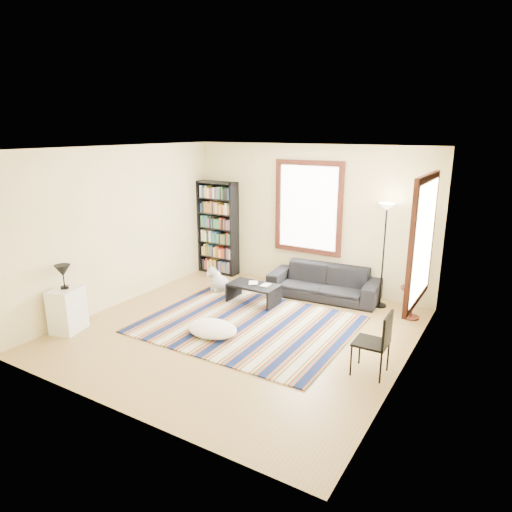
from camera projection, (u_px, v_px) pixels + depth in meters
The scene contains 21 objects.
floor at pixel (240, 333), 7.21m from camera, with size 5.00×5.00×0.10m, color #A6804C.
ceiling at pixel (238, 145), 6.43m from camera, with size 5.00×5.00×0.10m, color white.
wall_back at pixel (310, 217), 8.93m from camera, with size 5.00×0.10×2.80m, color beige.
wall_front at pixel (105, 296), 4.71m from camera, with size 5.00×0.10×2.80m, color beige.
wall_left at pixel (118, 226), 8.08m from camera, with size 0.10×5.00×2.80m, color beige.
wall_right at pixel (414, 271), 5.56m from camera, with size 0.10×5.00×2.80m, color beige.
window_back at pixel (308, 208), 8.81m from camera, with size 1.20×0.06×1.60m, color white.
window_right at pixel (423, 241), 6.21m from camera, with size 0.06×1.20×1.60m, color white.
rug at pixel (247, 324), 7.40m from camera, with size 3.25×2.60×0.02m, color #0D1A43.
sofa at pixel (324, 282), 8.54m from camera, with size 0.80×2.04×0.60m, color black.
bookshelf at pixel (218, 228), 9.86m from camera, with size 0.90×0.30×2.00m, color black.
coffee_table at pixel (253, 294), 8.27m from camera, with size 0.90×0.50×0.36m, color black.
book_a at pixel (249, 283), 8.27m from camera, with size 0.22×0.16×0.02m, color beige.
book_b at pixel (262, 285), 8.19m from camera, with size 0.20×0.14×0.01m, color beige.
floor_cushion at pixel (212, 329), 7.01m from camera, with size 0.82×0.62×0.21m, color white.
floor_lamp at pixel (383, 256), 7.93m from camera, with size 0.30×0.30×1.86m, color black, non-canonical shape.
side_table at pixel (412, 303), 7.60m from camera, with size 0.40×0.40×0.54m, color #3F150F.
folding_chair at pixel (371, 343), 5.83m from camera, with size 0.42×0.40×0.86m, color black.
white_cabinet at pixel (67, 310), 7.10m from camera, with size 0.38×0.50×0.70m, color white.
table_lamp at pixel (63, 277), 6.95m from camera, with size 0.24×0.24×0.38m, color black, non-canonical shape.
dog at pixel (220, 279), 8.87m from camera, with size 0.37×0.51×0.51m, color silver, non-canonical shape.
Camera 1 is at (3.62, -5.54, 3.07)m, focal length 32.00 mm.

